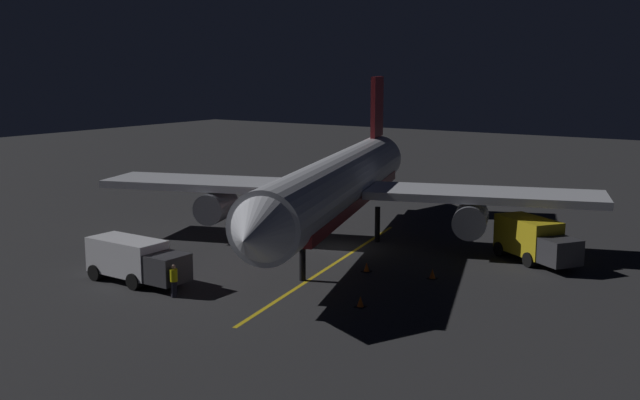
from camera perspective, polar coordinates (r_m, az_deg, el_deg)
The scene contains 10 objects.
ground_plane at distance 50.17m, azimuth 1.27°, elevation -3.72°, with size 180.00×180.00×0.20m, color #2B2B2D.
apron_guide_stripe at distance 45.76m, azimuth 0.86°, elevation -4.94°, with size 0.24×23.97×0.01m, color gold.
airliner at distance 49.92m, azimuth 1.45°, elevation 1.10°, with size 33.41×34.96×11.00m.
baggage_truck at distance 43.14m, azimuth -13.71°, elevation -4.44°, with size 6.35×2.39×2.39m.
catering_truck at distance 48.05m, azimuth 15.74°, elevation -2.96°, with size 6.12×5.06×2.63m.
ground_crew_worker at distance 40.12m, azimuth -10.91°, elevation -5.96°, with size 0.40×0.40×1.74m.
traffic_cone_near_left at distance 44.44m, azimuth 3.51°, elevation -5.08°, with size 0.50×0.50×0.55m.
traffic_cone_near_right at distance 43.40m, azimuth 8.43°, elevation -5.54°, with size 0.50×0.50×0.55m.
traffic_cone_under_wing at distance 45.62m, azimuth -14.06°, elevation -4.97°, with size 0.50×0.50×0.55m.
traffic_cone_far at distance 38.07m, azimuth 3.05°, elevation -7.66°, with size 0.50×0.50×0.55m.
Camera 1 is at (-26.08, 41.19, 11.76)m, focal length 42.66 mm.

